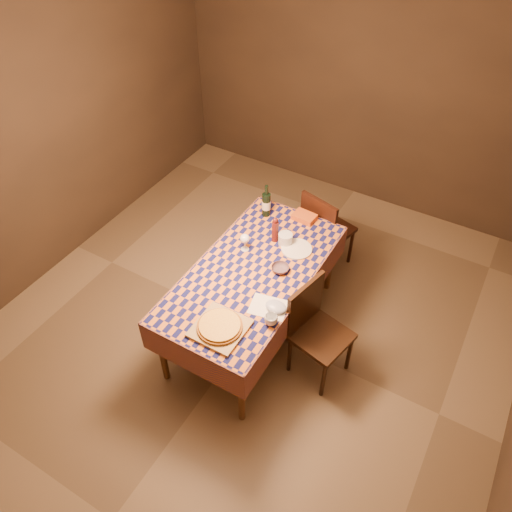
# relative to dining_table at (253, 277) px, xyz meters

# --- Properties ---
(room) EXTENTS (5.00, 5.10, 2.70)m
(room) POSITION_rel_dining_table_xyz_m (0.00, 0.00, 0.66)
(room) COLOR brown
(room) RESTS_ON ground
(dining_table) EXTENTS (0.94, 1.84, 0.77)m
(dining_table) POSITION_rel_dining_table_xyz_m (0.00, 0.00, 0.00)
(dining_table) COLOR brown
(dining_table) RESTS_ON ground
(cutting_board) EXTENTS (0.38, 0.38, 0.02)m
(cutting_board) POSITION_rel_dining_table_xyz_m (0.10, -0.65, 0.09)
(cutting_board) COLOR #A2824C
(cutting_board) RESTS_ON dining_table
(pizza) EXTENTS (0.45, 0.45, 0.03)m
(pizza) POSITION_rel_dining_table_xyz_m (0.10, -0.65, 0.12)
(pizza) COLOR brown
(pizza) RESTS_ON cutting_board
(pepper_mill) EXTENTS (0.06, 0.06, 0.25)m
(pepper_mill) POSITION_rel_dining_table_xyz_m (-0.03, 0.43, 0.19)
(pepper_mill) COLOR #491311
(pepper_mill) RESTS_ON dining_table
(bowl) EXTENTS (0.19, 0.19, 0.05)m
(bowl) POSITION_rel_dining_table_xyz_m (0.20, 0.12, 0.10)
(bowl) COLOR #5D434E
(bowl) RESTS_ON dining_table
(wine_glass) EXTENTS (0.09, 0.09, 0.17)m
(wine_glass) POSITION_rel_dining_table_xyz_m (-0.19, 0.19, 0.19)
(wine_glass) COLOR white
(wine_glass) RESTS_ON dining_table
(wine_bottle) EXTENTS (0.10, 0.10, 0.33)m
(wine_bottle) POSITION_rel_dining_table_xyz_m (-0.27, 0.71, 0.20)
(wine_bottle) COLOR black
(wine_bottle) RESTS_ON dining_table
(deli_tub) EXTENTS (0.14, 0.14, 0.10)m
(deli_tub) POSITION_rel_dining_table_xyz_m (0.07, 0.44, 0.13)
(deli_tub) COLOR silver
(deli_tub) RESTS_ON dining_table
(takeout_container) EXTENTS (0.22, 0.16, 0.05)m
(takeout_container) POSITION_rel_dining_table_xyz_m (0.07, 0.83, 0.10)
(takeout_container) COLOR #C45219
(takeout_container) RESTS_ON dining_table
(white_plate) EXTENTS (0.31, 0.31, 0.02)m
(white_plate) POSITION_rel_dining_table_xyz_m (0.20, 0.42, 0.08)
(white_plate) COLOR white
(white_plate) RESTS_ON dining_table
(tumbler) EXTENTS (0.14, 0.14, 0.08)m
(tumbler) POSITION_rel_dining_table_xyz_m (0.40, -0.41, 0.12)
(tumbler) COLOR white
(tumbler) RESTS_ON dining_table
(flour_patch) EXTENTS (0.33, 0.28, 0.00)m
(flour_patch) POSITION_rel_dining_table_xyz_m (0.31, -0.28, 0.08)
(flour_patch) COLOR white
(flour_patch) RESTS_ON dining_table
(flour_bag) EXTENTS (0.19, 0.15, 0.05)m
(flour_bag) POSITION_rel_dining_table_xyz_m (0.36, -0.27, 0.10)
(flour_bag) COLOR #A5B2D4
(flour_bag) RESTS_ON dining_table
(chair_far) EXTENTS (0.52, 0.52, 0.93)m
(chair_far) POSITION_rel_dining_table_xyz_m (0.18, 1.08, -0.17)
(chair_far) COLOR black
(chair_far) RESTS_ON ground
(chair_right) EXTENTS (0.51, 0.51, 0.93)m
(chair_right) POSITION_rel_dining_table_xyz_m (0.63, -0.08, -0.17)
(chair_right) COLOR black
(chair_right) RESTS_ON ground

